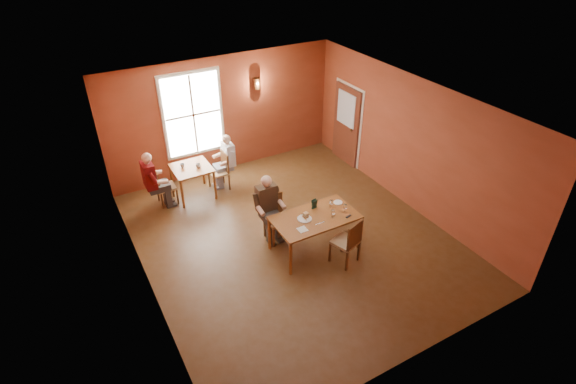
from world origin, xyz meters
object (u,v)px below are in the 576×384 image
main_table (314,233)px  diner_white (219,165)px  diner_main (278,212)px  second_table (193,181)px  chair_diner_white (218,172)px  diner_maroon (163,177)px  chair_diner_maroon (166,186)px  chair_empty (345,241)px  chair_diner_main (277,219)px

main_table → diner_white: bearing=104.1°
diner_main → second_table: 2.69m
chair_diner_white → diner_maroon: bearing=90.0°
second_table → chair_diner_maroon: (-0.65, 0.00, 0.07)m
chair_empty → diner_white: size_ratio=0.78×
diner_main → chair_diner_white: bearing=-82.8°
second_table → diner_maroon: size_ratio=0.63×
chair_diner_main → main_table: bearing=127.6°
diner_main → chair_diner_white: 2.53m
main_table → chair_diner_main: size_ratio=1.68×
chair_diner_white → diner_maroon: size_ratio=0.68×
diner_main → chair_diner_maroon: bearing=-57.1°
chair_diner_main → diner_maroon: diner_maroon is taller
chair_diner_white → second_table: bearing=90.0°
main_table → chair_diner_maroon: bearing=124.1°
chair_empty → chair_diner_maroon: bearing=104.2°
chair_diner_maroon → chair_diner_main: bearing=33.2°
second_table → chair_diner_maroon: chair_diner_maroon is taller
main_table → chair_diner_maroon: 3.77m
chair_empty → second_table: bearing=96.6°
diner_main → diner_white: size_ratio=1.06×
main_table → second_table: bearing=115.2°
second_table → chair_empty: bearing=-64.6°
chair_empty → main_table: bearing=97.8°
diner_white → chair_diner_main: bearing=-173.4°
chair_diner_main → second_table: (-0.96, 2.47, -0.11)m
chair_diner_main → diner_main: diner_main is taller
diner_maroon → chair_empty: bearing=33.3°
main_table → diner_main: diner_main is taller
main_table → chair_diner_white: size_ratio=1.77×
diner_maroon → diner_main: bearing=33.4°
chair_diner_maroon → second_table: bearing=90.0°
diner_maroon → second_table: bearing=90.0°
diner_white → second_table: bearing=90.0°
diner_main → chair_diner_maroon: (-1.61, 2.50, -0.23)m
main_table → diner_maroon: size_ratio=1.20×
chair_empty → diner_maroon: bearing=104.5°
diner_main → chair_empty: size_ratio=1.36×
chair_diner_white → diner_white: diner_white is taller
chair_empty → diner_white: 3.90m
chair_diner_maroon → diner_maroon: diner_maroon is taller
chair_empty → chair_diner_white: size_ratio=1.06×
diner_main → chair_empty: bearing=123.2°
chair_diner_main → chair_diner_white: 2.49m
diner_main → diner_white: diner_main is taller
main_table → diner_white: 3.22m
chair_empty → chair_diner_white: 3.90m
second_table → chair_diner_main: bearing=-68.7°
chair_diner_maroon → diner_maroon: size_ratio=0.65×
chair_diner_maroon → diner_white: bearing=90.0°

